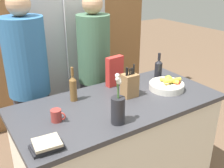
{
  "coord_description": "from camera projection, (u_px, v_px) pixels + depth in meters",
  "views": [
    {
      "loc": [
        -1.1,
        -1.59,
        1.89
      ],
      "look_at": [
        0.0,
        0.1,
        1.02
      ],
      "focal_mm": 42.0,
      "sensor_mm": 36.0,
      "label": 1
    }
  ],
  "objects": [
    {
      "name": "kitchen_island",
      "position": [
        118.0,
        146.0,
        2.35
      ],
      "size": [
        1.74,
        0.82,
        0.9
      ],
      "color": "silver",
      "rests_on": "ground_plane"
    },
    {
      "name": "back_wall_wood",
      "position": [
        46.0,
        23.0,
        3.25
      ],
      "size": [
        2.94,
        0.12,
        2.6
      ],
      "color": "olive",
      "rests_on": "ground_plane"
    },
    {
      "name": "refrigerator",
      "position": [
        62.0,
        54.0,
        3.11
      ],
      "size": [
        0.84,
        0.63,
        1.98
      ],
      "color": "#B7B7BC",
      "rests_on": "ground_plane"
    },
    {
      "name": "fruit_bowl",
      "position": [
        168.0,
        85.0,
        2.38
      ],
      "size": [
        0.32,
        0.32,
        0.11
      ],
      "color": "silver",
      "rests_on": "kitchen_island"
    },
    {
      "name": "knife_block",
      "position": [
        130.0,
        85.0,
        2.22
      ],
      "size": [
        0.13,
        0.11,
        0.28
      ],
      "color": "olive",
      "rests_on": "kitchen_island"
    },
    {
      "name": "flower_vase",
      "position": [
        118.0,
        108.0,
        1.82
      ],
      "size": [
        0.1,
        0.1,
        0.38
      ],
      "color": "#232328",
      "rests_on": "kitchen_island"
    },
    {
      "name": "cereal_box",
      "position": [
        115.0,
        71.0,
        2.43
      ],
      "size": [
        0.18,
        0.08,
        0.28
      ],
      "color": "red",
      "rests_on": "kitchen_island"
    },
    {
      "name": "coffee_mug",
      "position": [
        57.0,
        116.0,
        1.87
      ],
      "size": [
        0.09,
        0.1,
        0.09
      ],
      "color": "#99332D",
      "rests_on": "kitchen_island"
    },
    {
      "name": "book_stack",
      "position": [
        47.0,
        145.0,
        1.58
      ],
      "size": [
        0.2,
        0.16,
        0.05
      ],
      "color": "#232328",
      "rests_on": "kitchen_island"
    },
    {
      "name": "bottle_oil",
      "position": [
        158.0,
        69.0,
        2.59
      ],
      "size": [
        0.07,
        0.07,
        0.27
      ],
      "color": "black",
      "rests_on": "kitchen_island"
    },
    {
      "name": "bottle_vinegar",
      "position": [
        73.0,
        88.0,
        2.15
      ],
      "size": [
        0.06,
        0.06,
        0.29
      ],
      "color": "brown",
      "rests_on": "kitchen_island"
    },
    {
      "name": "person_at_sink",
      "position": [
        29.0,
        79.0,
        2.4
      ],
      "size": [
        0.38,
        0.38,
        1.75
      ],
      "rotation": [
        0.0,
        0.0,
        0.02
      ],
      "color": "#383842",
      "rests_on": "ground_plane"
    },
    {
      "name": "person_in_blue",
      "position": [
        94.0,
        68.0,
        2.73
      ],
      "size": [
        0.33,
        0.33,
        1.71
      ],
      "rotation": [
        0.0,
        0.0,
        0.29
      ],
      "color": "#383842",
      "rests_on": "ground_plane"
    }
  ]
}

